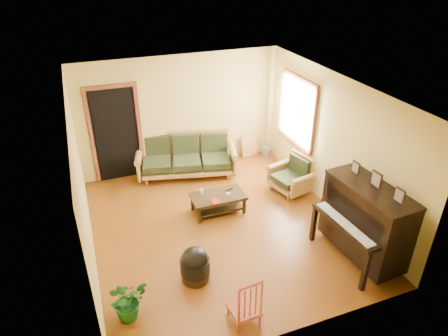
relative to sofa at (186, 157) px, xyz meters
name	(u,v)px	position (x,y,z in m)	size (l,w,h in m)	color
floor	(221,226)	(0.05, -2.06, -0.46)	(5.00, 5.00, 0.00)	#582B0B
doorway	(116,135)	(-1.40, 0.42, 0.56)	(1.08, 0.16, 2.05)	black
window	(298,111)	(2.26, -0.76, 1.04)	(0.12, 1.36, 1.46)	white
sofa	(186,157)	(0.00, 0.00, 0.00)	(2.15, 0.90, 0.92)	olive
coffee_table	(218,203)	(0.17, -1.59, -0.28)	(1.02, 0.56, 0.37)	black
armchair	(290,175)	(1.82, -1.41, -0.07)	(0.74, 0.77, 0.77)	olive
piano	(365,222)	(1.95, -3.60, 0.20)	(0.88, 1.49, 1.32)	black
footstool	(195,268)	(-0.78, -3.17, -0.24)	(0.46, 0.46, 0.44)	black
red_chair	(244,298)	(-0.38, -4.15, -0.05)	(0.38, 0.42, 0.82)	maroon
leaning_frame	(249,146)	(1.68, 0.34, -0.18)	(0.42, 0.09, 0.57)	#BB8D3E
ceramic_crock	(266,151)	(2.09, 0.24, -0.35)	(0.18, 0.18, 0.22)	#325198
potted_plant	(128,300)	(-1.85, -3.53, -0.16)	(0.54, 0.47, 0.60)	#185519
book	(212,202)	(-0.03, -1.79, -0.08)	(0.15, 0.20, 0.02)	maroon
candle	(201,192)	(-0.12, -1.46, -0.03)	(0.07, 0.07, 0.12)	white
glass_jar	(228,194)	(0.35, -1.68, -0.06)	(0.08, 0.08, 0.06)	silver
remote	(229,189)	(0.44, -1.48, -0.08)	(0.16, 0.04, 0.02)	black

